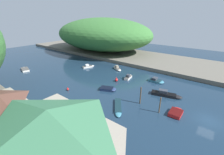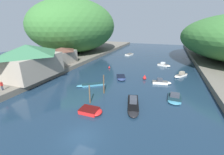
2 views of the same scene
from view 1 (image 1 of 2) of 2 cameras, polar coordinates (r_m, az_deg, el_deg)
The scene contains 19 objects.
water_surface at distance 42.54m, azimuth -10.31°, elevation -0.36°, with size 130.00×130.00×0.00m, color #192D42.
right_bank at distance 63.19m, azimuth 8.58°, elevation 7.79°, with size 22.00×120.00×1.15m.
hillside_right at distance 73.05m, azimuth -3.55°, elevation 16.20°, with size 34.31×48.03×14.55m.
waterfront_building at distance 17.30m, azimuth -21.95°, elevation -20.67°, with size 10.08×12.65×7.02m.
boathouse_shed at distance 27.56m, azimuth -36.34°, elevation -9.54°, with size 5.93×8.36×4.75m.
boat_mid_channel at distance 56.14m, azimuth -30.30°, elevation 2.80°, with size 3.07×5.22×0.61m.
boat_white_cruiser at distance 51.65m, azimuth -8.93°, elevation 4.24°, with size 4.16×2.83×1.13m.
boat_near_quay at distance 29.67m, azimuth 23.29°, elevation -11.98°, with size 3.30×2.02×0.62m.
boat_yellow_tender at distance 35.23m, azimuth -1.30°, elevation -4.38°, with size 3.16×4.19×0.62m.
boat_open_rowboat at distance 48.80m, azimuth 2.14°, elevation 3.43°, with size 3.40×4.34×1.17m.
boat_red_skiff at distance 42.17m, azimuth 6.35°, elevation 0.24°, with size 4.09×1.86×1.24m.
boat_moored_right at distance 28.67m, azimuth 2.33°, elevation -11.45°, with size 5.52×4.53×0.41m.
boat_far_upstream at distance 34.80m, azimuth 20.06°, elevation -6.04°, with size 3.03×6.59×1.29m.
boat_cabin_cruiser at distance 41.38m, azimuth 16.55°, elevation -1.12°, with size 2.22×4.09×1.07m.
mooring_post_nearest at distance 28.15m, azimuth 17.79°, elevation -9.96°, with size 0.22×0.22×3.18m.
mooring_post_second at distance 29.90m, azimuth 10.82°, elevation -6.69°, with size 0.25×0.25×3.65m.
channel_buoy_near at distance 39.81m, azimuth 1.68°, elevation -0.88°, with size 0.80×0.80×1.20m.
channel_buoy_far at distance 36.65m, azimuth -16.52°, elevation -4.26°, with size 0.53×0.53×0.80m.
person_on_quay at distance 23.96m, azimuth -24.23°, elevation -15.76°, with size 0.23×0.39×1.69m.
Camera 1 is at (-25.89, 0.35, 16.11)m, focal length 24.00 mm.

